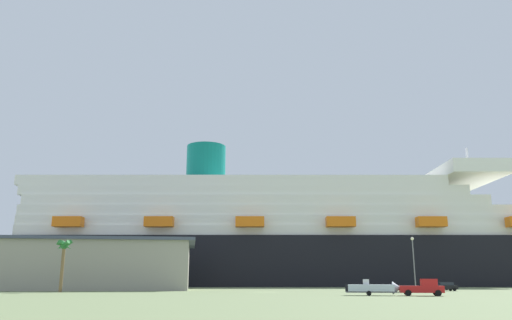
{
  "coord_description": "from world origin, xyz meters",
  "views": [
    {
      "loc": [
        -4.05,
        -87.0,
        2.17
      ],
      "look_at": [
        -0.66,
        28.95,
        29.99
      ],
      "focal_mm": 34.9,
      "sensor_mm": 36.0,
      "label": 1
    }
  ],
  "objects_px": {
    "palm_tree": "(64,251)",
    "parked_car_blue_suv": "(45,286)",
    "parked_car_silver_sedan": "(437,286)",
    "cruise_ship": "(296,242)",
    "parked_car_black_coupe": "(445,286)",
    "pickup_truck": "(423,288)",
    "small_boat_on_trailer": "(376,288)",
    "street_lamp": "(414,257)"
  },
  "relations": [
    {
      "from": "street_lamp",
      "to": "parked_car_silver_sedan",
      "type": "xyz_separation_m",
      "value": [
        9.12,
        14.06,
        -5.16
      ]
    },
    {
      "from": "street_lamp",
      "to": "parked_car_blue_suv",
      "type": "xyz_separation_m",
      "value": [
        -66.83,
        9.13,
        -5.16
      ]
    },
    {
      "from": "pickup_truck",
      "to": "parked_car_silver_sedan",
      "type": "distance_m",
      "value": 37.73
    },
    {
      "from": "pickup_truck",
      "to": "small_boat_on_trailer",
      "type": "distance_m",
      "value": 6.12
    },
    {
      "from": "pickup_truck",
      "to": "parked_car_black_coupe",
      "type": "xyz_separation_m",
      "value": [
        13.91,
        27.4,
        -0.21
      ]
    },
    {
      "from": "cruise_ship",
      "to": "small_boat_on_trailer",
      "type": "xyz_separation_m",
      "value": [
        1.05,
        -88.13,
        -12.39
      ]
    },
    {
      "from": "cruise_ship",
      "to": "small_boat_on_trailer",
      "type": "relative_size",
      "value": 26.29
    },
    {
      "from": "cruise_ship",
      "to": "pickup_truck",
      "type": "distance_m",
      "value": 90.61
    },
    {
      "from": "pickup_truck",
      "to": "palm_tree",
      "type": "distance_m",
      "value": 58.52
    },
    {
      "from": "parked_car_blue_suv",
      "to": "parked_car_silver_sedan",
      "type": "bearing_deg",
      "value": 3.72
    },
    {
      "from": "palm_tree",
      "to": "parked_car_blue_suv",
      "type": "xyz_separation_m",
      "value": [
        -6.13,
        9.52,
        -6.1
      ]
    },
    {
      "from": "parked_car_silver_sedan",
      "to": "parked_car_black_coupe",
      "type": "bearing_deg",
      "value": -100.01
    },
    {
      "from": "pickup_truck",
      "to": "street_lamp",
      "type": "height_order",
      "value": "street_lamp"
    },
    {
      "from": "pickup_truck",
      "to": "small_boat_on_trailer",
      "type": "relative_size",
      "value": 0.71
    },
    {
      "from": "pickup_truck",
      "to": "parked_car_black_coupe",
      "type": "height_order",
      "value": "pickup_truck"
    },
    {
      "from": "pickup_truck",
      "to": "parked_car_black_coupe",
      "type": "distance_m",
      "value": 30.73
    },
    {
      "from": "pickup_truck",
      "to": "palm_tree",
      "type": "bearing_deg",
      "value": 159.82
    },
    {
      "from": "pickup_truck",
      "to": "parked_car_silver_sedan",
      "type": "xyz_separation_m",
      "value": [
        15.17,
        34.55,
        -0.21
      ]
    },
    {
      "from": "small_boat_on_trailer",
      "to": "pickup_truck",
      "type": "bearing_deg",
      "value": -12.89
    },
    {
      "from": "parked_car_silver_sedan",
      "to": "parked_car_blue_suv",
      "type": "height_order",
      "value": "same"
    },
    {
      "from": "parked_car_blue_suv",
      "to": "palm_tree",
      "type": "bearing_deg",
      "value": -57.22
    },
    {
      "from": "pickup_truck",
      "to": "parked_car_silver_sedan",
      "type": "height_order",
      "value": "pickup_truck"
    },
    {
      "from": "street_lamp",
      "to": "parked_car_silver_sedan",
      "type": "height_order",
      "value": "street_lamp"
    },
    {
      "from": "pickup_truck",
      "to": "parked_car_blue_suv",
      "type": "relative_size",
      "value": 1.28
    },
    {
      "from": "palm_tree",
      "to": "parked_car_silver_sedan",
      "type": "xyz_separation_m",
      "value": [
        69.82,
        14.46,
        -6.1
      ]
    },
    {
      "from": "pickup_truck",
      "to": "street_lamp",
      "type": "relative_size",
      "value": 0.63
    },
    {
      "from": "small_boat_on_trailer",
      "to": "palm_tree",
      "type": "distance_m",
      "value": 52.5
    },
    {
      "from": "cruise_ship",
      "to": "parked_car_silver_sedan",
      "type": "relative_size",
      "value": 47.33
    },
    {
      "from": "parked_car_black_coupe",
      "to": "parked_car_silver_sedan",
      "type": "bearing_deg",
      "value": 79.99
    },
    {
      "from": "parked_car_silver_sedan",
      "to": "cruise_ship",
      "type": "bearing_deg",
      "value": 111.99
    },
    {
      "from": "palm_tree",
      "to": "parked_car_black_coupe",
      "type": "height_order",
      "value": "palm_tree"
    },
    {
      "from": "palm_tree",
      "to": "parked_car_blue_suv",
      "type": "height_order",
      "value": "palm_tree"
    },
    {
      "from": "parked_car_blue_suv",
      "to": "parked_car_black_coupe",
      "type": "distance_m",
      "value": 74.72
    },
    {
      "from": "pickup_truck",
      "to": "parked_car_blue_suv",
      "type": "xyz_separation_m",
      "value": [
        -60.78,
        29.61,
        -0.21
      ]
    },
    {
      "from": "pickup_truck",
      "to": "palm_tree",
      "type": "xyz_separation_m",
      "value": [
        -54.65,
        20.09,
        5.88
      ]
    },
    {
      "from": "pickup_truck",
      "to": "street_lamp",
      "type": "distance_m",
      "value": 21.93
    },
    {
      "from": "cruise_ship",
      "to": "parked_car_black_coupe",
      "type": "distance_m",
      "value": 66.71
    },
    {
      "from": "parked_car_black_coupe",
      "to": "small_boat_on_trailer",
      "type": "bearing_deg",
      "value": -127.36
    },
    {
      "from": "parked_car_silver_sedan",
      "to": "pickup_truck",
      "type": "bearing_deg",
      "value": -113.71
    },
    {
      "from": "small_boat_on_trailer",
      "to": "cruise_ship",
      "type": "bearing_deg",
      "value": 90.68
    },
    {
      "from": "street_lamp",
      "to": "parked_car_blue_suv",
      "type": "height_order",
      "value": "street_lamp"
    },
    {
      "from": "small_boat_on_trailer",
      "to": "parked_car_black_coupe",
      "type": "relative_size",
      "value": 1.85
    }
  ]
}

